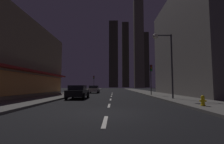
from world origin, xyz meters
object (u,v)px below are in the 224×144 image
object	(u,v)px
fire_hydrant_yellow_near	(203,101)
traffic_light_near_right	(151,73)
car_parked_far	(94,89)
street_lamp_right	(163,50)
fire_hydrant_far_left	(76,92)
car_parked_near	(78,92)
traffic_light_far_left	(94,80)

from	to	relation	value
fire_hydrant_yellow_near	traffic_light_near_right	bearing A→B (deg)	91.84
car_parked_far	fire_hydrant_yellow_near	bearing A→B (deg)	-66.62
street_lamp_right	fire_hydrant_far_left	bearing A→B (deg)	135.97
traffic_light_near_right	street_lamp_right	distance (m)	6.61
traffic_light_near_right	car_parked_far	bearing A→B (deg)	133.71
car_parked_far	fire_hydrant_yellow_near	world-z (taller)	car_parked_far
car_parked_near	traffic_light_near_right	bearing A→B (deg)	27.96
car_parked_near	traffic_light_near_right	distance (m)	10.59
car_parked_near	fire_hydrant_yellow_near	world-z (taller)	car_parked_near
car_parked_far	fire_hydrant_far_left	distance (m)	5.47
fire_hydrant_far_left	street_lamp_right	distance (m)	16.35
car_parked_near	fire_hydrant_yellow_near	size ratio (longest dim) A/B	6.48
fire_hydrant_far_left	traffic_light_far_left	distance (m)	20.56
fire_hydrant_far_left	traffic_light_near_right	size ratio (longest dim) A/B	0.16
fire_hydrant_yellow_near	traffic_light_near_right	xyz separation A→B (m)	(-0.40, 12.46, 2.74)
traffic_light_near_right	street_lamp_right	size ratio (longest dim) A/B	0.64
car_parked_far	traffic_light_near_right	xyz separation A→B (m)	(9.10, -9.52, 2.45)
car_parked_near	fire_hydrant_yellow_near	distance (m)	12.19
car_parked_far	fire_hydrant_yellow_near	xyz separation A→B (m)	(9.50, -21.98, -0.29)
fire_hydrant_far_left	street_lamp_right	xyz separation A→B (m)	(11.28, -10.91, 4.61)
fire_hydrant_far_left	traffic_light_far_left	size ratio (longest dim) A/B	0.16
car_parked_near	fire_hydrant_far_left	xyz separation A→B (m)	(-2.30, 9.40, -0.29)
traffic_light_far_left	street_lamp_right	distance (m)	33.17
car_parked_near	traffic_light_far_left	world-z (taller)	traffic_light_far_left
fire_hydrant_far_left	traffic_light_near_right	xyz separation A→B (m)	(11.40, -4.57, 2.74)
fire_hydrant_yellow_near	traffic_light_far_left	xyz separation A→B (m)	(-11.40, 37.40, 2.74)
car_parked_near	fire_hydrant_far_left	bearing A→B (deg)	103.75
street_lamp_right	traffic_light_near_right	bearing A→B (deg)	88.91
traffic_light_far_left	fire_hydrant_yellow_near	bearing A→B (deg)	-73.05
car_parked_far	fire_hydrant_far_left	xyz separation A→B (m)	(-2.30, -4.95, -0.29)
fire_hydrant_far_left	traffic_light_far_left	xyz separation A→B (m)	(0.40, 20.37, 2.74)
fire_hydrant_yellow_near	traffic_light_near_right	size ratio (longest dim) A/B	0.16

